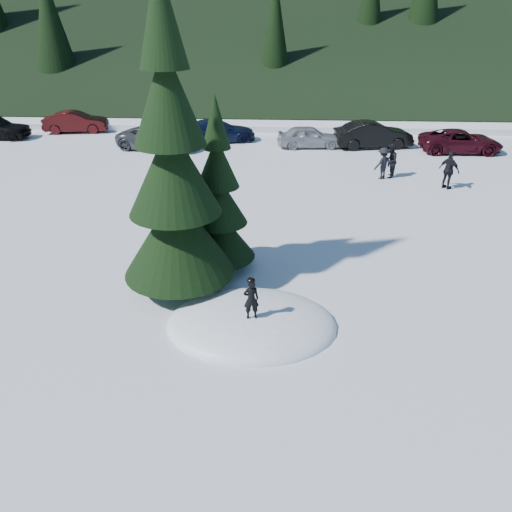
# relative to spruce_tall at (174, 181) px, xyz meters

# --- Properties ---
(ground) EXTENTS (200.00, 200.00, 0.00)m
(ground) POSITION_rel_spruce_tall_xyz_m (2.20, -1.80, -3.32)
(ground) COLOR white
(ground) RESTS_ON ground
(snow_mound) EXTENTS (4.48, 3.52, 0.96)m
(snow_mound) POSITION_rel_spruce_tall_xyz_m (2.20, -1.80, -3.32)
(snow_mound) COLOR white
(snow_mound) RESTS_ON ground
(spruce_tall) EXTENTS (3.20, 3.20, 8.60)m
(spruce_tall) POSITION_rel_spruce_tall_xyz_m (0.00, 0.00, 0.00)
(spruce_tall) COLOR black
(spruce_tall) RESTS_ON ground
(spruce_short) EXTENTS (2.20, 2.20, 5.37)m
(spruce_short) POSITION_rel_spruce_tall_xyz_m (1.00, 1.40, -1.22)
(spruce_short) COLOR black
(spruce_short) RESTS_ON ground
(child_skier) EXTENTS (0.43, 0.33, 1.07)m
(child_skier) POSITION_rel_spruce_tall_xyz_m (2.21, -2.17, -2.30)
(child_skier) COLOR black
(child_skier) RESTS_ON snow_mound
(adult_0) EXTENTS (0.86, 0.96, 1.63)m
(adult_0) POSITION_rel_spruce_tall_xyz_m (8.10, 11.15, -2.50)
(adult_0) COLOR black
(adult_0) RESTS_ON ground
(adult_1) EXTENTS (0.99, 1.04, 1.73)m
(adult_1) POSITION_rel_spruce_tall_xyz_m (10.44, 9.60, -2.46)
(adult_1) COLOR black
(adult_1) RESTS_ON ground
(adult_2) EXTENTS (1.13, 1.04, 1.52)m
(adult_2) POSITION_rel_spruce_tall_xyz_m (7.71, 10.95, -2.56)
(adult_2) COLOR black
(adult_2) RESTS_ON ground
(car_1) EXTENTS (4.27, 2.10, 1.35)m
(car_1) POSITION_rel_spruce_tall_xyz_m (-10.75, 19.90, -2.65)
(car_1) COLOR #35090A
(car_1) RESTS_ON ground
(car_2) EXTENTS (5.04, 3.07, 1.30)m
(car_2) POSITION_rel_spruce_tall_xyz_m (-4.35, 15.89, -2.67)
(car_2) COLOR #43464A
(car_2) RESTS_ON ground
(car_3) EXTENTS (4.91, 3.09, 1.33)m
(car_3) POSITION_rel_spruce_tall_xyz_m (-1.09, 17.84, -2.66)
(car_3) COLOR black
(car_3) RESTS_ON ground
(car_4) EXTENTS (3.82, 1.78, 1.27)m
(car_4) POSITION_rel_spruce_tall_xyz_m (4.43, 16.74, -2.69)
(car_4) COLOR gray
(car_4) RESTS_ON ground
(car_5) EXTENTS (4.71, 2.34, 1.48)m
(car_5) POSITION_rel_spruce_tall_xyz_m (8.18, 16.95, -2.58)
(car_5) COLOR black
(car_5) RESTS_ON ground
(car_6) EXTENTS (4.56, 2.10, 1.27)m
(car_6) POSITION_rel_spruce_tall_xyz_m (12.99, 16.14, -2.69)
(car_6) COLOR #360914
(car_6) RESTS_ON ground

